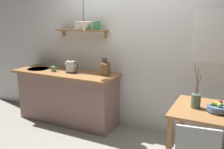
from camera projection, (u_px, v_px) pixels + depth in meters
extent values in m
plane|color=gray|center=(110.00, 141.00, 3.66)|extent=(14.00, 14.00, 0.00)
cube|color=white|center=(141.00, 46.00, 3.82)|extent=(6.80, 0.10, 2.70)
cube|color=white|center=(221.00, 36.00, 3.23)|extent=(0.73, 0.01, 0.72)
cube|color=silver|center=(221.00, 36.00, 3.24)|extent=(0.67, 0.01, 0.66)
cube|color=gray|center=(67.00, 98.00, 4.27)|extent=(1.74, 0.52, 0.85)
cube|color=#9E6B3D|center=(65.00, 73.00, 4.15)|extent=(1.83, 0.63, 0.04)
cylinder|color=#B7BABF|center=(38.00, 69.00, 4.39)|extent=(0.38, 0.38, 0.01)
cube|color=brown|center=(81.00, 30.00, 4.06)|extent=(0.93, 0.18, 0.02)
cube|color=#99754C|center=(64.00, 33.00, 4.33)|extent=(0.02, 0.06, 0.12)
cube|color=#99754C|center=(106.00, 35.00, 3.96)|extent=(0.02, 0.06, 0.12)
cylinder|color=beige|center=(78.00, 26.00, 4.07)|extent=(0.10, 0.10, 0.13)
cylinder|color=silver|center=(78.00, 21.00, 4.06)|extent=(0.11, 0.11, 0.01)
cylinder|color=#388E56|center=(88.00, 27.00, 3.99)|extent=(0.07, 0.07, 0.10)
cylinder|color=silver|center=(88.00, 23.00, 3.98)|extent=(0.08, 0.08, 0.01)
cylinder|color=#388E56|center=(95.00, 26.00, 3.93)|extent=(0.07, 0.07, 0.13)
cylinder|color=silver|center=(95.00, 22.00, 3.91)|extent=(0.08, 0.08, 0.01)
cylinder|color=#388E56|center=(98.00, 26.00, 3.90)|extent=(0.08, 0.08, 0.14)
cylinder|color=silver|center=(98.00, 21.00, 3.89)|extent=(0.08, 0.08, 0.01)
cube|color=#9E6B3D|center=(210.00, 111.00, 2.82)|extent=(0.84, 0.80, 0.03)
cube|color=#9E6B3D|center=(169.00, 148.00, 2.76)|extent=(0.06, 0.06, 0.74)
cube|color=#9E6B3D|center=(181.00, 124.00, 3.37)|extent=(0.06, 0.06, 0.74)
cube|color=silver|center=(197.00, 149.00, 2.18)|extent=(0.38, 0.08, 0.41)
cylinder|color=#51759E|center=(217.00, 111.00, 2.74)|extent=(0.10, 0.10, 0.01)
cylinder|color=#51759E|center=(218.00, 108.00, 2.73)|extent=(0.23, 0.23, 0.06)
ellipsoid|color=yellow|center=(215.00, 103.00, 2.73)|extent=(0.14, 0.11, 0.04)
sphere|color=red|center=(220.00, 103.00, 2.75)|extent=(0.07, 0.07, 0.07)
sphere|color=#8EA84C|center=(220.00, 105.00, 2.67)|extent=(0.06, 0.06, 0.06)
cylinder|color=#567056|center=(196.00, 101.00, 2.85)|extent=(0.11, 0.11, 0.16)
cylinder|color=brown|center=(197.00, 80.00, 2.80)|extent=(0.07, 0.02, 0.34)
cylinder|color=brown|center=(197.00, 81.00, 2.79)|extent=(0.01, 0.03, 0.32)
cylinder|color=brown|center=(198.00, 85.00, 2.80)|extent=(0.06, 0.02, 0.23)
cylinder|color=black|center=(71.00, 72.00, 4.11)|extent=(0.18, 0.18, 0.02)
cylinder|color=silver|center=(71.00, 66.00, 4.09)|extent=(0.16, 0.16, 0.17)
sphere|color=black|center=(71.00, 60.00, 4.06)|extent=(0.02, 0.02, 0.02)
cone|color=silver|center=(66.00, 64.00, 4.12)|extent=(0.04, 0.04, 0.04)
torus|color=black|center=(75.00, 66.00, 4.05)|extent=(0.11, 0.02, 0.11)
cube|color=brown|center=(106.00, 69.00, 3.87)|extent=(0.11, 0.15, 0.21)
cylinder|color=black|center=(103.00, 60.00, 3.82)|extent=(0.02, 0.03, 0.08)
cylinder|color=black|center=(105.00, 60.00, 3.81)|extent=(0.02, 0.03, 0.08)
cylinder|color=black|center=(107.00, 60.00, 3.79)|extent=(0.02, 0.03, 0.08)
cylinder|color=slate|center=(53.00, 69.00, 4.16)|extent=(0.08, 0.08, 0.09)
torus|color=slate|center=(55.00, 69.00, 4.14)|extent=(0.06, 0.01, 0.06)
cylinder|color=black|center=(83.00, 5.00, 3.65)|extent=(0.01, 0.01, 0.46)
cone|color=beige|center=(84.00, 26.00, 3.72)|extent=(0.25, 0.25, 0.14)
sphere|color=white|center=(84.00, 29.00, 3.73)|extent=(0.04, 0.04, 0.04)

